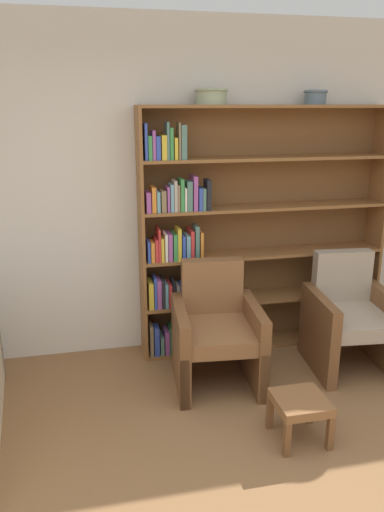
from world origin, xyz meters
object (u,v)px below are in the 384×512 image
bowl_slate (211,95)px  footstool (300,406)px  bowl_brass (315,96)px  armchair_cushioned (350,319)px  bookshelf (239,238)px  armchair_leather (216,332)px

bowl_slate → footstool: (0.26, -1.36, -1.90)m
bowl_slate → bowl_brass: size_ratio=1.35×
bowl_slate → armchair_cushioned: (1.05, -0.54, -1.73)m
bookshelf → bowl_brass: bearing=-1.5°
bookshelf → footstool: size_ratio=6.49×
armchair_leather → bookshelf: bearing=-116.1°
bowl_brass → armchair_leather: size_ratio=0.21×
bookshelf → armchair_cushioned: bearing=-35.1°
footstool → armchair_cushioned: bearing=46.0°
bookshelf → armchair_leather: bearing=-121.3°
bookshelf → footstool: bookshelf is taller
armchair_leather → bowl_slate: bearing=-93.0°
bowl_slate → armchair_cushioned: size_ratio=0.29×
armchair_leather → footstool: armchair_leather is taller
armchair_leather → armchair_cushioned: size_ratio=1.00×
bowl_brass → armchair_leather: bearing=-150.3°
armchair_cushioned → footstool: bearing=51.6°
bowl_slate → footstool: bearing=-79.3°
bowl_slate → armchair_cushioned: bowl_slate is taller
footstool → armchair_leather: bearing=112.2°
bookshelf → armchair_leather: bookshelf is taller
bookshelf → armchair_leather: 0.87m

